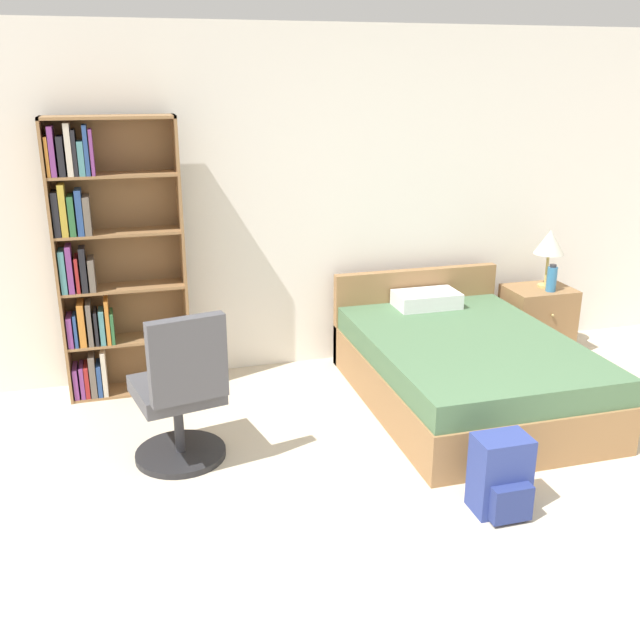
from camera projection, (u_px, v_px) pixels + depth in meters
ground_plane at (543, 630)px, 3.04m from camera, size 14.00×14.00×0.00m
wall_back at (330, 202)px, 5.55m from camera, size 9.00×0.06×2.60m
bookshelf at (103, 263)px, 4.99m from camera, size 0.88×0.27×1.99m
bed at (462, 366)px, 5.11m from camera, size 1.38×1.95×0.75m
office_chair at (181, 397)px, 4.20m from camera, size 0.57×0.64×0.99m
nightstand at (537, 320)px, 6.00m from camera, size 0.53×0.44×0.56m
table_lamp at (550, 243)px, 5.82m from camera, size 0.25×0.25×0.48m
water_bottle at (552, 279)px, 5.79m from camera, size 0.08×0.08×0.22m
backpack_blue at (501, 477)px, 3.81m from camera, size 0.29×0.27×0.44m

